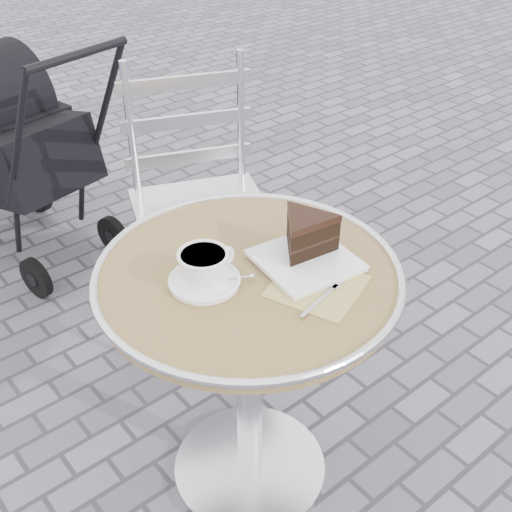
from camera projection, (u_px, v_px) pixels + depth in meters
ground at (250, 470)px, 1.89m from camera, size 80.00×80.00×0.00m
cafe_table at (249, 325)px, 1.57m from camera, size 0.72×0.72×0.74m
cappuccino_set at (205, 270)px, 1.42m from camera, size 0.17×0.16×0.08m
cake_plate_set at (306, 240)px, 1.49m from camera, size 0.30×0.34×0.11m
bistro_chair at (195, 173)px, 2.14m from camera, size 0.57×0.57×0.97m
baby_stroller at (9, 155)px, 2.62m from camera, size 0.61×1.00×0.98m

